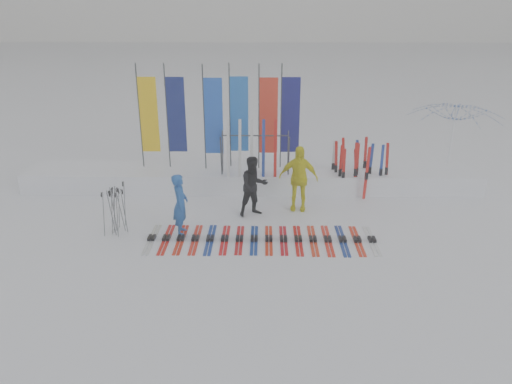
{
  "coord_description": "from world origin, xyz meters",
  "views": [
    {
      "loc": [
        0.4,
        -10.15,
        5.58
      ],
      "look_at": [
        0.2,
        1.6,
        1.0
      ],
      "focal_mm": 35.0,
      "sensor_mm": 36.0,
      "label": 1
    }
  ],
  "objects_px": {
    "ski_row": "(262,239)",
    "ski_rack": "(255,149)",
    "person_blue": "(180,204)",
    "person_black": "(254,186)",
    "person_yellow": "(298,178)",
    "tent_canopy": "(451,143)"
  },
  "relations": [
    {
      "from": "person_black",
      "to": "tent_canopy",
      "type": "xyz_separation_m",
      "value": [
        6.18,
        2.72,
        0.49
      ]
    },
    {
      "from": "ski_row",
      "to": "ski_rack",
      "type": "bearing_deg",
      "value": 93.83
    },
    {
      "from": "person_yellow",
      "to": "person_black",
      "type": "bearing_deg",
      "value": -153.58
    },
    {
      "from": "person_blue",
      "to": "ski_row",
      "type": "bearing_deg",
      "value": -104.23
    },
    {
      "from": "person_black",
      "to": "tent_canopy",
      "type": "bearing_deg",
      "value": -0.31
    },
    {
      "from": "person_black",
      "to": "person_yellow",
      "type": "height_order",
      "value": "person_yellow"
    },
    {
      "from": "person_yellow",
      "to": "ski_row",
      "type": "bearing_deg",
      "value": -109.02
    },
    {
      "from": "person_black",
      "to": "tent_canopy",
      "type": "distance_m",
      "value": 6.77
    },
    {
      "from": "person_blue",
      "to": "person_black",
      "type": "height_order",
      "value": "person_black"
    },
    {
      "from": "person_yellow",
      "to": "ski_rack",
      "type": "height_order",
      "value": "person_yellow"
    },
    {
      "from": "tent_canopy",
      "to": "ski_row",
      "type": "relative_size",
      "value": 0.52
    },
    {
      "from": "person_black",
      "to": "person_blue",
      "type": "bearing_deg",
      "value": -170.59
    },
    {
      "from": "person_blue",
      "to": "ski_rack",
      "type": "distance_m",
      "value": 3.5
    },
    {
      "from": "ski_rack",
      "to": "person_blue",
      "type": "bearing_deg",
      "value": -121.61
    },
    {
      "from": "person_black",
      "to": "ski_rack",
      "type": "distance_m",
      "value": 1.83
    },
    {
      "from": "person_blue",
      "to": "ski_row",
      "type": "distance_m",
      "value": 2.2
    },
    {
      "from": "ski_rack",
      "to": "ski_row",
      "type": "bearing_deg",
      "value": -86.17
    },
    {
      "from": "person_blue",
      "to": "person_yellow",
      "type": "relative_size",
      "value": 0.85
    },
    {
      "from": "person_black",
      "to": "person_yellow",
      "type": "bearing_deg",
      "value": -5.36
    },
    {
      "from": "person_black",
      "to": "ski_row",
      "type": "distance_m",
      "value": 1.78
    },
    {
      "from": "tent_canopy",
      "to": "ski_rack",
      "type": "xyz_separation_m",
      "value": [
        -6.18,
        -0.98,
        0.06
      ]
    },
    {
      "from": "person_blue",
      "to": "person_black",
      "type": "relative_size",
      "value": 0.95
    }
  ]
}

